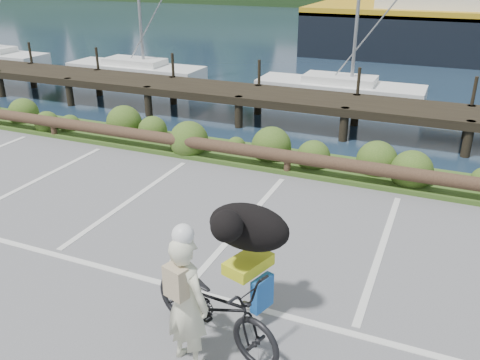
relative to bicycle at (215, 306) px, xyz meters
name	(u,v)px	position (x,y,z in m)	size (l,w,h in m)	color
ground	(197,276)	(-0.92, 1.23, -0.55)	(72.00, 72.00, 0.00)	slate
vegetation_strip	(296,162)	(-0.92, 6.53, -0.50)	(34.00, 1.60, 0.10)	#3D5B21
log_rail	(287,174)	(-0.92, 5.83, -0.55)	(32.00, 0.30, 0.60)	#443021
bicycle	(215,306)	(0.00, 0.00, 0.00)	(0.74, 2.11, 1.11)	black
cyclist	(186,302)	(-0.15, -0.47, 0.35)	(0.66, 0.43, 1.80)	beige
dog	(249,227)	(0.20, 0.65, 0.88)	(1.13, 0.55, 0.65)	black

